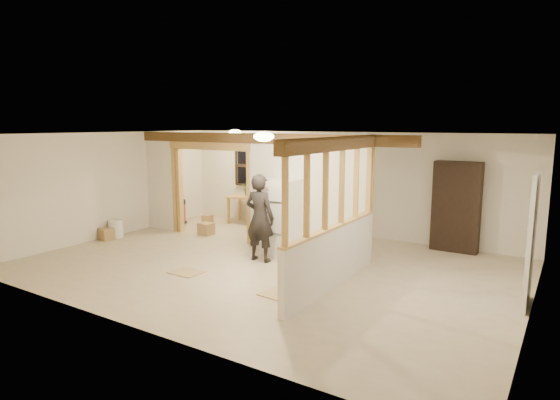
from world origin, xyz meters
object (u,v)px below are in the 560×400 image
Objects in this scene: refrigerator at (281,217)px; work_table at (251,210)px; bookshelf at (456,207)px; shop_vac at (177,212)px; woman at (260,218)px.

work_table is at bearing 137.77° from refrigerator.
refrigerator is 3.72m from bookshelf.
woman is at bearing -23.26° from shop_vac.
work_table is 2.01m from shop_vac.
shop_vac is at bearing 165.26° from refrigerator.
bookshelf reaches higher than work_table.
refrigerator is at bearing -99.68° from woman.
work_table is 0.64× the size of bookshelf.
bookshelf reaches higher than woman.
work_table is 5.31m from bookshelf.
shop_vac is (-3.92, 1.68, -0.54)m from woman.
refrigerator is 2.38× the size of shop_vac.
work_table is 1.85× the size of shop_vac.
woman is 4.19m from bookshelf.
woman is at bearing -137.66° from bookshelf.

